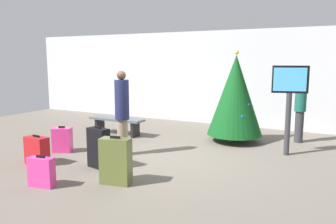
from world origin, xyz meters
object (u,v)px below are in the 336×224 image
at_px(waiting_bench, 117,122).
at_px(suitcase_4, 116,161).
at_px(traveller_0, 122,111).
at_px(suitcase_2, 62,140).
at_px(suitcase_0, 37,150).
at_px(suitcase_3, 41,172).
at_px(holiday_tree, 235,95).
at_px(flight_info_kiosk, 289,94).
at_px(traveller_1, 300,104).
at_px(suitcase_1, 99,148).

distance_m(waiting_bench, suitcase_4, 3.86).
bearing_deg(traveller_0, suitcase_2, -162.41).
xyz_separation_m(suitcase_0, suitcase_3, (1.06, -0.85, -0.03)).
bearing_deg(holiday_tree, flight_info_kiosk, -26.48).
bearing_deg(holiday_tree, traveller_1, 24.28).
bearing_deg(suitcase_4, holiday_tree, 76.65).
xyz_separation_m(suitcase_2, suitcase_4, (2.30, -1.08, 0.12)).
bearing_deg(suitcase_4, traveller_1, 62.07).
bearing_deg(suitcase_3, holiday_tree, 66.98).
distance_m(suitcase_0, suitcase_3, 1.36).
height_order(suitcase_0, suitcase_3, suitcase_0).
distance_m(holiday_tree, suitcase_3, 5.08).
height_order(holiday_tree, suitcase_2, holiday_tree).
relative_size(suitcase_0, suitcase_4, 0.72).
xyz_separation_m(waiting_bench, suitcase_0, (0.16, -2.97, -0.08)).
height_order(suitcase_1, suitcase_4, suitcase_4).
xyz_separation_m(traveller_0, traveller_1, (3.35, 3.06, 0.00)).
bearing_deg(suitcase_0, waiting_bench, 93.17).
height_order(holiday_tree, suitcase_0, holiday_tree).
bearing_deg(traveller_0, holiday_tree, 52.20).
height_order(waiting_bench, traveller_0, traveller_0).
distance_m(waiting_bench, suitcase_2, 2.05).
distance_m(waiting_bench, suitcase_1, 2.95).
xyz_separation_m(holiday_tree, suitcase_3, (-1.95, -4.59, -0.96)).
height_order(traveller_0, suitcase_0, traveller_0).
xyz_separation_m(traveller_1, suitcase_3, (-3.45, -5.27, -0.75)).
distance_m(traveller_1, suitcase_2, 5.93).
height_order(suitcase_0, suitcase_2, suitcase_2).
xyz_separation_m(traveller_0, suitcase_2, (-1.38, -0.44, -0.72)).
xyz_separation_m(suitcase_1, suitcase_4, (0.82, -0.56, 0.00)).
xyz_separation_m(traveller_0, suitcase_3, (-0.10, -2.21, -0.75)).
bearing_deg(holiday_tree, traveller_0, -127.80).
bearing_deg(waiting_bench, suitcase_1, -60.96).
height_order(suitcase_2, suitcase_4, suitcase_4).
xyz_separation_m(holiday_tree, waiting_bench, (-3.18, -0.77, -0.85)).
bearing_deg(suitcase_1, traveller_1, 51.10).
relative_size(flight_info_kiosk, suitcase_2, 3.28).
distance_m(waiting_bench, suitcase_0, 2.98).
bearing_deg(flight_info_kiosk, suitcase_1, -139.97).
distance_m(flight_info_kiosk, traveller_1, 1.43).
bearing_deg(suitcase_0, traveller_1, 44.39).
height_order(suitcase_0, suitcase_1, suitcase_1).
bearing_deg(suitcase_2, suitcase_4, -25.19).
height_order(holiday_tree, suitcase_3, holiday_tree).
xyz_separation_m(traveller_1, suitcase_2, (-4.73, -3.50, -0.72)).
distance_m(flight_info_kiosk, suitcase_4, 4.08).
xyz_separation_m(flight_info_kiosk, traveller_0, (-3.25, -1.68, -0.36)).
height_order(traveller_0, suitcase_2, traveller_0).
bearing_deg(suitcase_1, suitcase_0, -162.67).
xyz_separation_m(waiting_bench, suitcase_1, (1.43, -2.58, 0.03)).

